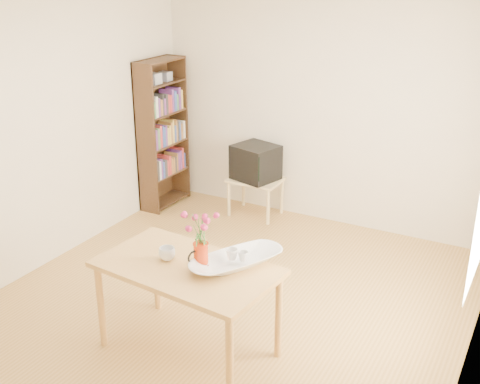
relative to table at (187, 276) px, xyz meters
The scene contains 11 objects.
room 0.92m from the table, 93.16° to the left, with size 4.50×4.50×4.50m.
table is the anchor object (origin of this frame).
tv_stand 2.75m from the table, 106.26° to the left, with size 0.60×0.45×0.46m.
bookshelf 3.08m from the table, 128.51° to the left, with size 0.28×0.70×1.80m.
pitcher 0.20m from the table, 26.86° to the left, with size 0.13×0.20×0.19m.
flowers 0.43m from the table, 25.84° to the left, with size 0.22×0.22×0.31m, color #BD2C60, non-canonical shape.
mug 0.23m from the table, behind, with size 0.13×0.13×0.10m, color white.
bowl 0.49m from the table, 29.64° to the left, with size 0.49×0.49×0.46m, color white.
teacup_a 0.44m from the table, 32.99° to the left, with size 0.08×0.08×0.07m, color white.
teacup_b 0.50m from the table, 28.98° to the left, with size 0.07×0.07×0.06m, color white.
television 2.75m from the table, 106.19° to the left, with size 0.56×0.54×0.41m.
Camera 1 is at (2.31, -3.95, 2.91)m, focal length 45.00 mm.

